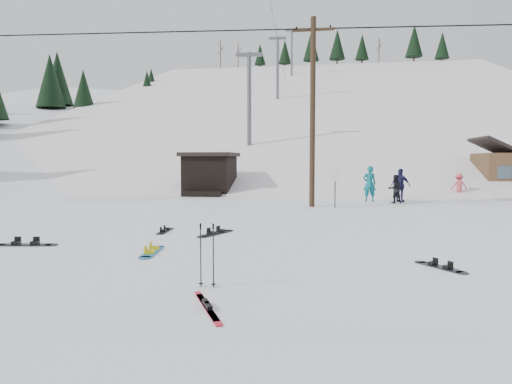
# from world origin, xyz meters

# --- Properties ---
(ground) EXTENTS (200.00, 200.00, 0.00)m
(ground) POSITION_xyz_m (0.00, 0.00, 0.00)
(ground) COLOR white
(ground) RESTS_ON ground
(ski_slope) EXTENTS (60.00, 85.24, 65.97)m
(ski_slope) POSITION_xyz_m (0.00, 55.00, -12.00)
(ski_slope) COLOR white
(ski_slope) RESTS_ON ground
(ridge_left) EXTENTS (47.54, 95.03, 58.38)m
(ridge_left) POSITION_xyz_m (-36.00, 48.00, -11.00)
(ridge_left) COLOR white
(ridge_left) RESTS_ON ground
(treeline_left) EXTENTS (20.00, 64.00, 10.00)m
(treeline_left) POSITION_xyz_m (-34.00, 40.00, 0.00)
(treeline_left) COLOR black
(treeline_left) RESTS_ON ground
(treeline_crest) EXTENTS (50.00, 6.00, 10.00)m
(treeline_crest) POSITION_xyz_m (0.00, 86.00, 0.00)
(treeline_crest) COLOR black
(treeline_crest) RESTS_ON ski_slope
(utility_pole) EXTENTS (2.00, 0.26, 9.00)m
(utility_pole) POSITION_xyz_m (2.00, 14.00, 4.68)
(utility_pole) COLOR #3A2819
(utility_pole) RESTS_ON ground
(trail_sign) EXTENTS (0.50, 0.09, 1.85)m
(trail_sign) POSITION_xyz_m (3.10, 13.58, 1.27)
(trail_sign) COLOR #595B60
(trail_sign) RESTS_ON ground
(lift_hut) EXTENTS (3.40, 4.10, 2.75)m
(lift_hut) POSITION_xyz_m (-5.00, 20.94, 1.36)
(lift_hut) COLOR black
(lift_hut) RESTS_ON ground
(lift_tower_near) EXTENTS (2.20, 0.36, 8.00)m
(lift_tower_near) POSITION_xyz_m (-4.00, 30.00, 7.86)
(lift_tower_near) COLOR #595B60
(lift_tower_near) RESTS_ON ski_slope
(lift_tower_mid) EXTENTS (2.20, 0.36, 8.00)m
(lift_tower_mid) POSITION_xyz_m (-4.00, 50.00, 14.36)
(lift_tower_mid) COLOR #595B60
(lift_tower_mid) RESTS_ON ski_slope
(lift_tower_far) EXTENTS (2.20, 0.36, 8.00)m
(lift_tower_far) POSITION_xyz_m (-4.00, 70.00, 20.86)
(lift_tower_far) COLOR #595B60
(lift_tower_far) RESTS_ON ski_slope
(hero_snowboard) EXTENTS (0.50, 1.61, 0.11)m
(hero_snowboard) POSITION_xyz_m (-1.35, 2.24, 0.03)
(hero_snowboard) COLOR #1A6DAD
(hero_snowboard) RESTS_ON ground
(hero_skis) EXTENTS (0.85, 1.53, 0.09)m
(hero_skis) POSITION_xyz_m (1.10, -1.57, 0.02)
(hero_skis) COLOR #AE1126
(hero_skis) RESTS_ON ground
(ski_poles) EXTENTS (0.31, 0.08, 1.14)m
(ski_poles) POSITION_xyz_m (0.79, -0.46, 0.58)
(ski_poles) COLOR black
(ski_poles) RESTS_ON ground
(board_scatter_a) EXTENTS (1.68, 0.55, 0.12)m
(board_scatter_a) POSITION_xyz_m (-5.01, 2.58, 0.03)
(board_scatter_a) COLOR black
(board_scatter_a) RESTS_ON ground
(board_scatter_b) EXTENTS (0.34, 1.36, 0.10)m
(board_scatter_b) POSITION_xyz_m (-2.23, 5.43, 0.02)
(board_scatter_b) COLOR black
(board_scatter_b) RESTS_ON ground
(board_scatter_d) EXTENTS (0.88, 1.10, 0.09)m
(board_scatter_d) POSITION_xyz_m (5.21, 1.74, 0.02)
(board_scatter_d) COLOR black
(board_scatter_d) RESTS_ON ground
(board_scatter_f) EXTENTS (0.81, 1.57, 0.12)m
(board_scatter_f) POSITION_xyz_m (-0.52, 5.21, 0.03)
(board_scatter_f) COLOR black
(board_scatter_f) RESTS_ON ground
(skier_teal) EXTENTS (0.75, 0.53, 1.93)m
(skier_teal) POSITION_xyz_m (4.96, 17.23, 0.96)
(skier_teal) COLOR #0B6973
(skier_teal) RESTS_ON ground
(skier_dark) EXTENTS (0.84, 0.73, 1.49)m
(skier_dark) POSITION_xyz_m (6.20, 16.47, 0.74)
(skier_dark) COLOR black
(skier_dark) RESTS_ON ground
(skier_pink) EXTENTS (0.99, 0.61, 1.47)m
(skier_pink) POSITION_xyz_m (10.35, 20.28, 0.74)
(skier_pink) COLOR #DD4E56
(skier_pink) RESTS_ON ground
(skier_navy) EXTENTS (1.13, 0.93, 1.80)m
(skier_navy) POSITION_xyz_m (6.58, 17.16, 0.90)
(skier_navy) COLOR #1B1B43
(skier_navy) RESTS_ON ground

